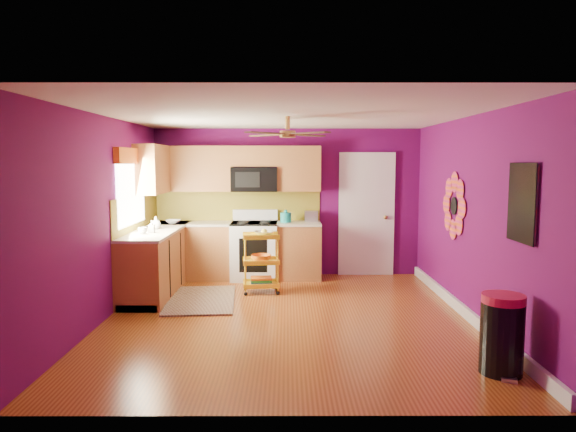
{
  "coord_description": "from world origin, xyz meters",
  "views": [
    {
      "loc": [
        -0.01,
        -6.24,
        1.93
      ],
      "look_at": [
        0.0,
        0.4,
        1.24
      ],
      "focal_mm": 32.0,
      "sensor_mm": 36.0,
      "label": 1
    }
  ],
  "objects": [
    {
      "name": "ceiling_fan",
      "position": [
        0.0,
        0.2,
        2.29
      ],
      "size": [
        1.01,
        1.01,
        0.26
      ],
      "color": "#BF8C3F",
      "rests_on": "ground"
    },
    {
      "name": "trash_can",
      "position": [
        1.96,
        -1.7,
        0.37
      ],
      "size": [
        0.49,
        0.49,
        0.74
      ],
      "color": "black",
      "rests_on": "ground"
    },
    {
      "name": "ground",
      "position": [
        0.0,
        0.0,
        0.0
      ],
      "size": [
        5.0,
        5.0,
        0.0
      ],
      "primitive_type": "plane",
      "color": "brown",
      "rests_on": "ground"
    },
    {
      "name": "teal_kettle",
      "position": [
        -0.03,
        2.21,
        1.02
      ],
      "size": [
        0.18,
        0.18,
        0.21
      ],
      "color": "#128889",
      "rests_on": "lower_cabinets"
    },
    {
      "name": "room_envelope",
      "position": [
        0.03,
        0.0,
        1.63
      ],
      "size": [
        4.54,
        5.04,
        2.52
      ],
      "color": "#5B0A52",
      "rests_on": "ground"
    },
    {
      "name": "shag_rug",
      "position": [
        -1.21,
        0.79,
        0.01
      ],
      "size": [
        1.03,
        1.57,
        0.02
      ],
      "primitive_type": "cube",
      "rotation": [
        0.0,
        0.0,
        0.08
      ],
      "color": "black",
      "rests_on": "ground"
    },
    {
      "name": "counter_cup",
      "position": [
        -2.01,
        0.81,
        0.99
      ],
      "size": [
        0.12,
        0.12,
        0.09
      ],
      "primitive_type": "imported",
      "color": "white",
      "rests_on": "lower_cabinets"
    },
    {
      "name": "rolling_cart",
      "position": [
        -0.38,
        1.24,
        0.49
      ],
      "size": [
        0.57,
        0.44,
        0.96
      ],
      "color": "yellow",
      "rests_on": "ground"
    },
    {
      "name": "left_window",
      "position": [
        -2.22,
        1.05,
        1.74
      ],
      "size": [
        0.08,
        1.35,
        1.08
      ],
      "color": "white",
      "rests_on": "ground"
    },
    {
      "name": "soap_bottle_b",
      "position": [
        -1.97,
        1.36,
        1.03
      ],
      "size": [
        0.15,
        0.15,
        0.19
      ],
      "primitive_type": "imported",
      "color": "white",
      "rests_on": "lower_cabinets"
    },
    {
      "name": "soap_bottle_a",
      "position": [
        -1.93,
        0.96,
        1.03
      ],
      "size": [
        0.08,
        0.08,
        0.17
      ],
      "primitive_type": "imported",
      "color": "#EA3F72",
      "rests_on": "lower_cabinets"
    },
    {
      "name": "panel_door",
      "position": [
        1.35,
        2.47,
        1.02
      ],
      "size": [
        0.95,
        0.11,
        2.15
      ],
      "color": "white",
      "rests_on": "ground"
    },
    {
      "name": "lower_cabinets",
      "position": [
        -1.35,
        1.82,
        0.43
      ],
      "size": [
        2.81,
        2.31,
        0.94
      ],
      "color": "brown",
      "rests_on": "ground"
    },
    {
      "name": "upper_cabinetry",
      "position": [
        -1.24,
        2.17,
        1.8
      ],
      "size": [
        2.8,
        2.3,
        1.26
      ],
      "color": "brown",
      "rests_on": "ground"
    },
    {
      "name": "right_wall_art",
      "position": [
        2.23,
        -0.34,
        1.44
      ],
      "size": [
        0.04,
        2.74,
        1.04
      ],
      "color": "black",
      "rests_on": "ground"
    },
    {
      "name": "counter_dish",
      "position": [
        -1.87,
        2.07,
        0.97
      ],
      "size": [
        0.24,
        0.24,
        0.06
      ],
      "primitive_type": "imported",
      "color": "white",
      "rests_on": "lower_cabinets"
    },
    {
      "name": "electric_range",
      "position": [
        -0.55,
        2.17,
        0.48
      ],
      "size": [
        0.76,
        0.66,
        1.13
      ],
      "color": "white",
      "rests_on": "ground"
    },
    {
      "name": "toaster",
      "position": [
        0.4,
        2.31,
        1.03
      ],
      "size": [
        0.22,
        0.15,
        0.18
      ],
      "primitive_type": "cube",
      "color": "beige",
      "rests_on": "lower_cabinets"
    }
  ]
}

